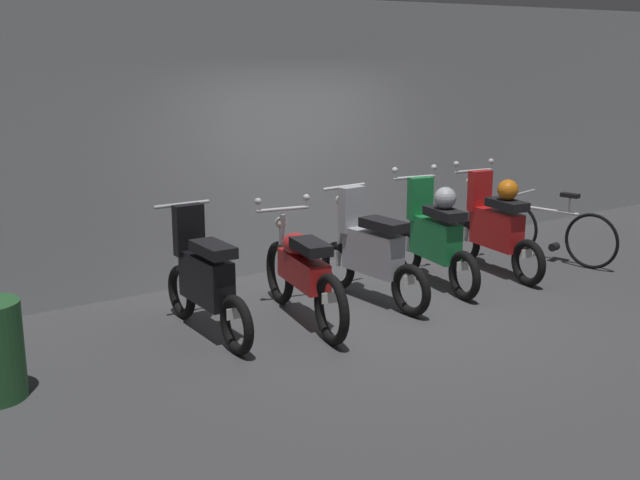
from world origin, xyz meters
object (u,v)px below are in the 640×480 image
Objects in this scene: motorbike_slot_0 at (205,279)px; bicycle at (552,233)px; motorbike_slot_3 at (434,236)px; motorbike_slot_1 at (302,272)px; motorbike_slot_2 at (370,252)px; motorbike_slot_4 at (495,226)px.

motorbike_slot_0 reaches higher than bicycle.
motorbike_slot_1 is at bearing -174.61° from motorbike_slot_3.
motorbike_slot_2 is at bearing -2.53° from motorbike_slot_0.
motorbike_slot_3 is at bearing 5.39° from motorbike_slot_1.
bicycle is at bearing 1.68° from motorbike_slot_1.
motorbike_slot_3 reaches higher than motorbike_slot_2.
motorbike_slot_3 reaches higher than bicycle.
motorbike_slot_3 is at bearing 178.05° from bicycle.
motorbike_slot_2 is 1.01× the size of motorbike_slot_3.
motorbike_slot_4 is at bearing -0.95° from motorbike_slot_0.
bicycle is (1.91, -0.07, -0.21)m from motorbike_slot_3.
motorbike_slot_2 reaches higher than bicycle.
motorbike_slot_1 is 1.15× the size of motorbike_slot_4.
motorbike_slot_3 is 0.98× the size of bicycle.
motorbike_slot_3 is (1.87, 0.18, 0.08)m from motorbike_slot_1.
motorbike_slot_3 is at bearing -0.65° from motorbike_slot_0.
motorbike_slot_1 is 0.94m from motorbike_slot_2.
motorbike_slot_3 is at bearing 178.14° from motorbike_slot_4.
motorbike_slot_0 is at bearing 167.51° from motorbike_slot_1.
bicycle is (4.72, -0.10, -0.16)m from motorbike_slot_0.
motorbike_slot_3 is at bearing 3.07° from motorbike_slot_2.
motorbike_slot_0 is 1.01× the size of motorbike_slot_3.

